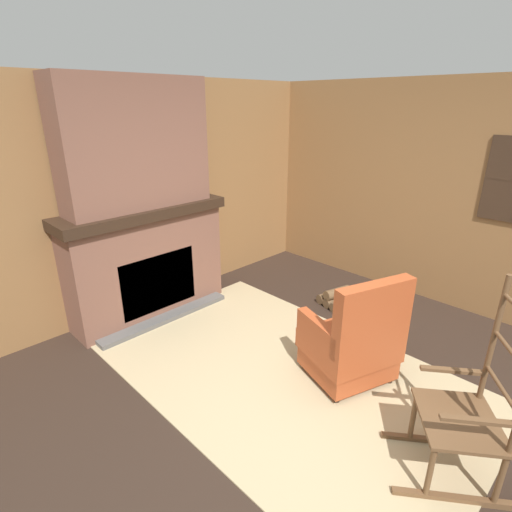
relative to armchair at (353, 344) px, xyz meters
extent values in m
plane|color=#2D2119|center=(0.09, -0.59, -0.37)|extent=(14.00, 14.00, 0.00)
cube|color=olive|center=(-2.58, -0.59, 0.92)|extent=(0.06, 5.90, 2.58)
cube|color=olive|center=(0.09, 2.09, 0.92)|extent=(5.90, 0.06, 2.58)
cube|color=brown|center=(-2.33, -0.59, 0.21)|extent=(0.46, 1.75, 1.15)
cube|color=black|center=(-2.14, -0.59, 0.07)|extent=(0.08, 0.91, 0.65)
cube|color=#565451|center=(-2.02, -0.59, -0.34)|extent=(0.16, 1.58, 0.06)
cube|color=black|center=(-2.33, -0.59, 0.84)|extent=(0.56, 1.85, 0.11)
cube|color=brown|center=(-2.33, -0.59, 1.54)|extent=(0.40, 1.54, 1.30)
cube|color=tan|center=(-0.47, -0.37, -0.36)|extent=(3.43, 2.13, 0.01)
cube|color=#A84723|center=(-0.05, 0.02, -0.19)|extent=(0.78, 0.82, 0.24)
cube|color=#A84723|center=(-0.05, 0.02, -0.04)|extent=(0.82, 0.87, 0.18)
cube|color=#A84723|center=(0.19, -0.07, 0.35)|extent=(0.34, 0.70, 0.60)
cube|color=#A84723|center=(-0.17, -0.27, 0.15)|extent=(0.56, 0.27, 0.20)
cube|color=#A84723|center=(0.03, 0.31, 0.15)|extent=(0.56, 0.27, 0.20)
cylinder|color=#332319|center=(-0.38, -0.17, -0.34)|extent=(0.06, 0.06, 0.06)
cylinder|color=#332319|center=(-0.19, 0.36, -0.34)|extent=(0.06, 0.06, 0.06)
cylinder|color=#332319|center=(0.10, -0.33, -0.34)|extent=(0.06, 0.06, 0.06)
cylinder|color=#332319|center=(0.28, 0.20, -0.34)|extent=(0.06, 0.06, 0.06)
cube|color=brown|center=(1.13, -0.53, -0.35)|extent=(0.66, 0.51, 0.04)
cube|color=brown|center=(0.86, -0.17, -0.35)|extent=(0.66, 0.51, 0.04)
cylinder|color=brown|center=(0.97, -0.65, -0.14)|extent=(0.05, 0.05, 0.38)
cylinder|color=brown|center=(0.70, -0.29, -0.14)|extent=(0.05, 0.05, 0.38)
cylinder|color=brown|center=(1.29, -0.41, -0.14)|extent=(0.05, 0.05, 0.38)
cylinder|color=brown|center=(1.01, -0.05, -0.14)|extent=(0.05, 0.05, 0.38)
cube|color=brown|center=(0.99, -0.35, 0.06)|extent=(0.70, 0.71, 0.02)
cylinder|color=brown|center=(1.01, -0.05, 0.52)|extent=(0.05, 0.05, 0.93)
cylinder|color=brown|center=(1.15, -0.23, 0.33)|extent=(0.28, 0.36, 0.03)
cylinder|color=brown|center=(1.15, -0.23, 0.59)|extent=(0.28, 0.36, 0.03)
cube|color=brown|center=(1.13, -0.53, 0.27)|extent=(0.36, 0.29, 0.02)
cube|color=brown|center=(0.86, -0.17, 0.27)|extent=(0.36, 0.29, 0.02)
cylinder|color=brown|center=(-1.00, 1.11, -0.31)|extent=(0.20, 0.37, 0.12)
cylinder|color=brown|center=(-0.88, 1.08, -0.31)|extent=(0.20, 0.37, 0.12)
cylinder|color=brown|center=(-0.76, 1.05, -0.31)|extent=(0.20, 0.37, 0.12)
cylinder|color=brown|center=(-0.88, 1.08, -0.20)|extent=(0.20, 0.37, 0.12)
ellipsoid|color=#B24C42|center=(-2.37, -1.17, 0.94)|extent=(0.10, 0.10, 0.09)
cylinder|color=white|center=(-2.37, -1.17, 1.07)|extent=(0.05, 0.05, 0.17)
cube|color=black|center=(-2.37, -0.45, 0.95)|extent=(0.17, 0.26, 0.12)
cube|color=silver|center=(-2.28, -0.45, 0.96)|extent=(0.01, 0.04, 0.02)
camera|label=1|loc=(1.49, -2.65, 1.94)|focal=28.00mm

